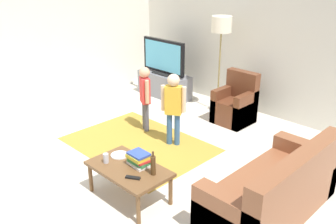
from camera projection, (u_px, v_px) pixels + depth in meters
ground at (138, 166)px, 5.24m from camera, size 7.80×7.80×0.00m
wall_back at (262, 40)px, 6.70m from camera, size 6.00×0.12×2.70m
wall_left at (26, 40)px, 6.68m from camera, size 0.12×6.00×2.70m
area_rug at (139, 144)px, 5.86m from camera, size 2.20×1.60×0.01m
tv_stand at (164, 85)px, 7.83m from camera, size 1.20×0.44×0.50m
tv at (163, 57)px, 7.58m from camera, size 1.10×0.28×0.71m
couch at (277, 193)px, 4.14m from camera, size 0.80×1.80×0.86m
armchair at (236, 106)px, 6.58m from camera, size 0.60×0.60×0.90m
floor_lamp at (221, 30)px, 6.59m from camera, size 0.36×0.36×1.78m
child_near_tv at (145, 93)px, 6.12m from camera, size 0.33×0.23×1.10m
child_center at (173, 103)px, 5.61m from camera, size 0.34×0.24×1.15m
coffee_table at (129, 171)px, 4.42m from camera, size 1.00×0.60×0.42m
book_stack at (139, 159)px, 4.41m from camera, size 0.29×0.23×0.17m
bottle at (153, 165)px, 4.21m from camera, size 0.06×0.06×0.29m
tv_remote at (133, 178)px, 4.17m from camera, size 0.17×0.13×0.02m
soda_can at (106, 158)px, 4.48m from camera, size 0.07×0.07×0.12m
plate at (120, 155)px, 4.66m from camera, size 0.22×0.22×0.02m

